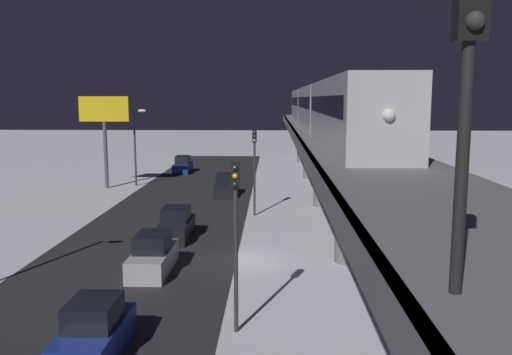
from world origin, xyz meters
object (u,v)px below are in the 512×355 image
(traffic_light_mid, at_px, (255,160))
(rail_signal, at_px, (468,74))
(sedan_black, at_px, (176,226))
(sedan_blue_3, at_px, (95,333))
(sedan_blue_2, at_px, (183,166))
(traffic_light_near, at_px, (236,223))
(commercial_billboard, at_px, (104,118))
(sedan_black_2, at_px, (226,187))
(sedan_silver, at_px, (153,256))
(subway_train, at_px, (320,106))

(traffic_light_mid, bearing_deg, rail_signal, 96.34)
(sedan_black, relative_size, sedan_blue_3, 1.06)
(sedan_black, xyz_separation_m, sedan_blue_3, (-0.00, 15.59, 0.00))
(sedan_black, relative_size, sedan_blue_2, 1.01)
(rail_signal, distance_m, traffic_light_mid, 33.50)
(traffic_light_near, relative_size, commercial_billboard, 0.72)
(commercial_billboard, bearing_deg, sedan_black_2, 163.17)
(sedan_black, xyz_separation_m, sedan_blue_2, (4.60, -30.23, 0.00))
(sedan_silver, bearing_deg, traffic_light_mid, 70.61)
(subway_train, distance_m, traffic_light_near, 28.18)
(sedan_blue_2, bearing_deg, traffic_light_mid, 111.62)
(rail_signal, relative_size, sedan_blue_3, 0.94)
(sedan_silver, relative_size, sedan_black_2, 1.04)
(rail_signal, distance_m, commercial_billboard, 48.71)
(sedan_blue_2, bearing_deg, commercial_billboard, 63.94)
(sedan_blue_3, distance_m, commercial_billboard, 36.37)
(rail_signal, height_order, sedan_black_2, rail_signal)
(subway_train, xyz_separation_m, commercial_billboard, (20.26, -5.00, -1.22))
(rail_signal, xyz_separation_m, sedan_blue_2, (12.96, -56.42, -8.20))
(traffic_light_near, bearing_deg, sedan_black, -70.93)
(sedan_black, bearing_deg, rail_signal, -72.29)
(sedan_blue_3, xyz_separation_m, traffic_light_mid, (-4.70, -22.36, 3.40))
(traffic_light_mid, bearing_deg, sedan_black, 55.23)
(rail_signal, relative_size, sedan_silver, 0.86)
(sedan_blue_3, bearing_deg, rail_signal, -51.71)
(sedan_black, height_order, sedan_black_2, same)
(subway_train, bearing_deg, sedan_black_2, -9.44)
(sedan_black_2, xyz_separation_m, traffic_light_mid, (-2.90, 8.40, 3.40))
(sedan_silver, xyz_separation_m, sedan_blue_3, (0.00, 9.01, 0.00))
(sedan_blue_2, distance_m, traffic_light_near, 44.93)
(sedan_black, bearing_deg, sedan_blue_3, -90.00)
(sedan_silver, relative_size, commercial_billboard, 0.52)
(rail_signal, height_order, traffic_light_mid, rail_signal)
(traffic_light_mid, bearing_deg, traffic_light_near, 90.00)
(traffic_light_near, bearing_deg, subway_train, -101.10)
(sedan_silver, height_order, sedan_blue_3, same)
(rail_signal, bearing_deg, traffic_light_mid, -83.66)
(commercial_billboard, bearing_deg, sedan_silver, 111.87)
(traffic_light_mid, bearing_deg, sedan_blue_2, -68.38)
(sedan_blue_3, height_order, sedan_black_2, same)
(sedan_blue_2, bearing_deg, sedan_silver, 97.12)
(sedan_black, relative_size, sedan_silver, 0.98)
(rail_signal, relative_size, sedan_black_2, 0.90)
(sedan_blue_2, distance_m, traffic_light_mid, 25.47)
(traffic_light_near, height_order, commercial_billboard, commercial_billboard)
(sedan_black_2, bearing_deg, traffic_light_near, -84.24)
(commercial_billboard, bearing_deg, subway_train, 166.13)
(traffic_light_near, bearing_deg, traffic_light_mid, -90.00)
(traffic_light_near, bearing_deg, sedan_black_2, -84.24)
(sedan_black_2, xyz_separation_m, traffic_light_near, (-2.90, 28.77, 3.40))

